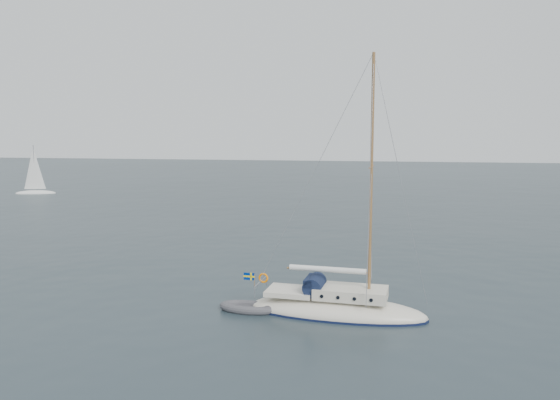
# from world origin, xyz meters

# --- Properties ---
(ground) EXTENTS (300.00, 300.00, 0.00)m
(ground) POSITION_xyz_m (0.00, 0.00, 0.00)
(ground) COLOR black
(ground) RESTS_ON ground
(sailboat) EXTENTS (9.20, 2.76, 13.10)m
(sailboat) POSITION_xyz_m (2.17, -1.87, 0.99)
(sailboat) COLOR beige
(sailboat) RESTS_ON ground
(dinghy) EXTENTS (2.95, 1.33, 0.42)m
(dinghy) POSITION_xyz_m (-2.26, -2.26, 0.19)
(dinghy) COLOR #48484C
(dinghy) RESTS_ON ground
(distant_yacht_a) EXTENTS (5.75, 3.06, 7.61)m
(distant_yacht_a) POSITION_xyz_m (-46.90, 43.35, 3.25)
(distant_yacht_a) COLOR silver
(distant_yacht_a) RESTS_ON ground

